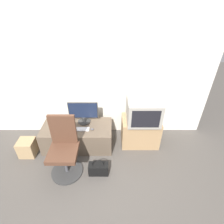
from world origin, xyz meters
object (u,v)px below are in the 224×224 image
at_px(office_chair, 64,151).
at_px(cardboard_box_lower, 27,148).
at_px(main_monitor, 83,113).
at_px(keyboard, 81,129).
at_px(crt_tv, 143,110).
at_px(mouse, 92,129).
at_px(handbag, 98,169).

relative_size(office_chair, cardboard_box_lower, 3.22).
xyz_separation_m(main_monitor, keyboard, (-0.02, -0.23, -0.21)).
bearing_deg(main_monitor, crt_tv, -5.17).
distance_m(keyboard, office_chair, 0.55).
bearing_deg(keyboard, mouse, -3.58).
bearing_deg(office_chair, mouse, 51.49).
bearing_deg(crt_tv, main_monitor, 174.83).
height_order(keyboard, crt_tv, crt_tv).
bearing_deg(keyboard, office_chair, -111.20).
relative_size(main_monitor, mouse, 8.94).
bearing_deg(handbag, office_chair, 171.02).
relative_size(mouse, cardboard_box_lower, 0.19).
xyz_separation_m(crt_tv, handbag, (-0.78, -0.73, -0.67)).
distance_m(keyboard, crt_tv, 1.17).
relative_size(crt_tv, office_chair, 0.56).
distance_m(mouse, office_chair, 0.64).
height_order(keyboard, handbag, keyboard).
distance_m(cardboard_box_lower, handbag, 1.39).
xyz_separation_m(keyboard, office_chair, (-0.20, -0.51, -0.02)).
bearing_deg(cardboard_box_lower, main_monitor, 21.49).
height_order(office_chair, cardboard_box_lower, office_chair).
relative_size(main_monitor, keyboard, 1.93).
bearing_deg(cardboard_box_lower, crt_tv, 8.11).
height_order(crt_tv, handbag, crt_tv).
distance_m(main_monitor, office_chair, 0.81).
distance_m(keyboard, cardboard_box_lower, 1.05).
height_order(keyboard, office_chair, office_chair).
relative_size(mouse, office_chair, 0.06).
distance_m(main_monitor, crt_tv, 1.10).
height_order(mouse, crt_tv, crt_tv).
bearing_deg(mouse, keyboard, 176.42).
bearing_deg(crt_tv, keyboard, -173.11).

